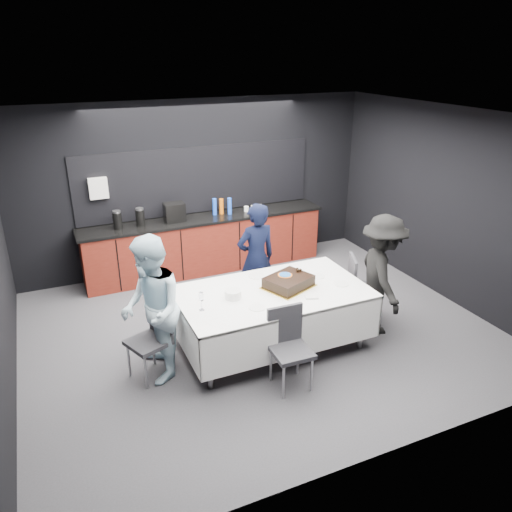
{
  "coord_description": "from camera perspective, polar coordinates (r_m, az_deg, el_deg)",
  "views": [
    {
      "loc": [
        -2.4,
        -5.31,
        3.54
      ],
      "look_at": [
        0.0,
        0.1,
        1.05
      ],
      "focal_mm": 35.0,
      "sensor_mm": 36.0,
      "label": 1
    }
  ],
  "objects": [
    {
      "name": "party_table",
      "position": [
        6.19,
        1.89,
        -5.14
      ],
      "size": [
        2.32,
        1.32,
        0.78
      ],
      "color": "#99999E",
      "rests_on": "ground"
    },
    {
      "name": "loose_plate_near",
      "position": [
        5.73,
        0.12,
        -5.92
      ],
      "size": [
        0.19,
        0.19,
        0.01
      ],
      "primitive_type": "cylinder",
      "color": "white",
      "rests_on": "party_table"
    },
    {
      "name": "chair_left",
      "position": [
        5.85,
        -11.66,
        -8.65
      ],
      "size": [
        0.55,
        0.55,
        0.92
      ],
      "color": "#2F2F34",
      "rests_on": "ground"
    },
    {
      "name": "champagne_flute",
      "position": [
        5.65,
        -6.29,
        -4.75
      ],
      "size": [
        0.06,
        0.06,
        0.22
      ],
      "color": "white",
      "rests_on": "party_table"
    },
    {
      "name": "person_center",
      "position": [
        6.97,
        0.01,
        -0.29
      ],
      "size": [
        0.61,
        0.43,
        1.61
      ],
      "primitive_type": "imported",
      "rotation": [
        0.0,
        0.0,
        3.22
      ],
      "color": "black",
      "rests_on": "ground"
    },
    {
      "name": "loose_plate_far",
      "position": [
        6.49,
        0.05,
        -2.3
      ],
      "size": [
        0.21,
        0.21,
        0.01
      ],
      "primitive_type": "cylinder",
      "color": "white",
      "rests_on": "party_table"
    },
    {
      "name": "plate_stack",
      "position": [
        5.93,
        -2.65,
        -4.38
      ],
      "size": [
        0.2,
        0.2,
        0.1
      ],
      "primitive_type": "cylinder",
      "color": "white",
      "rests_on": "party_table"
    },
    {
      "name": "person_left",
      "position": [
        5.66,
        -11.86,
        -6.06
      ],
      "size": [
        0.72,
        0.88,
        1.71
      ],
      "primitive_type": "imported",
      "rotation": [
        0.0,
        0.0,
        -1.65
      ],
      "color": "silver",
      "rests_on": "ground"
    },
    {
      "name": "cake_assembly",
      "position": [
        6.19,
        3.74,
        -2.97
      ],
      "size": [
        0.71,
        0.65,
        0.18
      ],
      "color": "gold",
      "rests_on": "party_table"
    },
    {
      "name": "chair_right",
      "position": [
        7.01,
        11.75,
        -3.08
      ],
      "size": [
        0.55,
        0.55,
        0.92
      ],
      "color": "#2F2F34",
      "rests_on": "ground"
    },
    {
      "name": "chair_near",
      "position": [
        5.6,
        3.73,
        -9.72
      ],
      "size": [
        0.43,
        0.43,
        0.92
      ],
      "color": "#2F2F34",
      "rests_on": "ground"
    },
    {
      "name": "kitchenette",
      "position": [
        8.44,
        -5.94,
        1.9
      ],
      "size": [
        4.1,
        0.64,
        2.05
      ],
      "color": "#57160D",
      "rests_on": "ground"
    },
    {
      "name": "ground",
      "position": [
        6.82,
        0.34,
        -8.46
      ],
      "size": [
        6.0,
        6.0,
        0.0
      ],
      "primitive_type": "plane",
      "color": "#424247",
      "rests_on": "ground"
    },
    {
      "name": "person_right",
      "position": [
        6.68,
        14.16,
        -2.1
      ],
      "size": [
        0.89,
        1.17,
        1.61
      ],
      "primitive_type": "imported",
      "rotation": [
        0.0,
        0.0,
        1.25
      ],
      "color": "black",
      "rests_on": "ground"
    },
    {
      "name": "fork_pile",
      "position": [
        5.98,
        6.38,
        -4.68
      ],
      "size": [
        0.18,
        0.14,
        0.02
      ],
      "primitive_type": "cube",
      "rotation": [
        0.0,
        0.0,
        -0.33
      ],
      "color": "white",
      "rests_on": "party_table"
    },
    {
      "name": "room_shell",
      "position": [
        6.06,
        0.39,
        6.72
      ],
      "size": [
        6.04,
        5.04,
        2.82
      ],
      "color": "white",
      "rests_on": "ground"
    },
    {
      "name": "loose_plate_right_b",
      "position": [
        6.38,
        9.7,
        -3.15
      ],
      "size": [
        0.19,
        0.19,
        0.01
      ],
      "primitive_type": "cylinder",
      "color": "white",
      "rests_on": "party_table"
    },
    {
      "name": "loose_plate_right_a",
      "position": [
        6.54,
        7.08,
        -2.3
      ],
      "size": [
        0.19,
        0.19,
        0.01
      ],
      "primitive_type": "cylinder",
      "color": "white",
      "rests_on": "party_table"
    }
  ]
}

